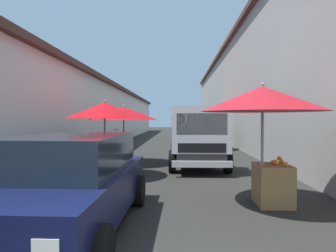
{
  "coord_description": "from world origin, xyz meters",
  "views": [
    {
      "loc": [
        -1.36,
        -0.49,
        1.71
      ],
      "look_at": [
        10.91,
        -0.04,
        1.4
      ],
      "focal_mm": 30.87,
      "sensor_mm": 36.0,
      "label": 1
    }
  ],
  "objects_px": {
    "fruit_stall_far_right": "(124,117)",
    "vendor_by_crates": "(217,136)",
    "parked_scooter": "(113,143)",
    "fruit_stall_far_left": "(205,120)",
    "fruit_stall_near_right": "(105,118)",
    "fruit_stall_near_left": "(202,116)",
    "fruit_stall_mid_lane": "(264,109)",
    "hatchback_car": "(70,182)",
    "delivery_truck": "(199,138)"
  },
  "relations": [
    {
      "from": "fruit_stall_mid_lane",
      "to": "vendor_by_crates",
      "type": "distance_m",
      "value": 8.32
    },
    {
      "from": "fruit_stall_far_left",
      "to": "delivery_truck",
      "type": "bearing_deg",
      "value": 172.58
    },
    {
      "from": "fruit_stall_near_left",
      "to": "fruit_stall_far_right",
      "type": "relative_size",
      "value": 1.01
    },
    {
      "from": "hatchback_car",
      "to": "delivery_truck",
      "type": "relative_size",
      "value": 0.8
    },
    {
      "from": "fruit_stall_far_right",
      "to": "vendor_by_crates",
      "type": "distance_m",
      "value": 5.1
    },
    {
      "from": "fruit_stall_far_right",
      "to": "fruit_stall_near_right",
      "type": "distance_m",
      "value": 2.56
    },
    {
      "from": "fruit_stall_far_right",
      "to": "delivery_truck",
      "type": "height_order",
      "value": "fruit_stall_far_right"
    },
    {
      "from": "fruit_stall_near_left",
      "to": "fruit_stall_near_right",
      "type": "distance_m",
      "value": 12.12
    },
    {
      "from": "parked_scooter",
      "to": "fruit_stall_far_left",
      "type": "bearing_deg",
      "value": -81.76
    },
    {
      "from": "fruit_stall_near_left",
      "to": "fruit_stall_mid_lane",
      "type": "relative_size",
      "value": 1.09
    },
    {
      "from": "fruit_stall_far_right",
      "to": "parked_scooter",
      "type": "relative_size",
      "value": 1.56
    },
    {
      "from": "fruit_stall_far_left",
      "to": "fruit_stall_mid_lane",
      "type": "xyz_separation_m",
      "value": [
        -10.25,
        -0.19,
        0.26
      ]
    },
    {
      "from": "fruit_stall_far_left",
      "to": "parked_scooter",
      "type": "distance_m",
      "value": 5.16
    },
    {
      "from": "parked_scooter",
      "to": "fruit_stall_near_right",
      "type": "bearing_deg",
      "value": -168.86
    },
    {
      "from": "fruit_stall_mid_lane",
      "to": "fruit_stall_near_right",
      "type": "height_order",
      "value": "fruit_stall_mid_lane"
    },
    {
      "from": "fruit_stall_near_left",
      "to": "parked_scooter",
      "type": "distance_m",
      "value": 7.03
    },
    {
      "from": "vendor_by_crates",
      "to": "fruit_stall_far_right",
      "type": "bearing_deg",
      "value": 128.13
    },
    {
      "from": "parked_scooter",
      "to": "vendor_by_crates",
      "type": "bearing_deg",
      "value": -103.33
    },
    {
      "from": "parked_scooter",
      "to": "fruit_stall_mid_lane",
      "type": "bearing_deg",
      "value": -151.55
    },
    {
      "from": "fruit_stall_near_left",
      "to": "delivery_truck",
      "type": "bearing_deg",
      "value": 174.68
    },
    {
      "from": "fruit_stall_far_left",
      "to": "fruit_stall_mid_lane",
      "type": "height_order",
      "value": "fruit_stall_mid_lane"
    },
    {
      "from": "fruit_stall_near_right",
      "to": "hatchback_car",
      "type": "bearing_deg",
      "value": -173.29
    },
    {
      "from": "hatchback_car",
      "to": "vendor_by_crates",
      "type": "distance_m",
      "value": 10.24
    },
    {
      "from": "delivery_truck",
      "to": "vendor_by_crates",
      "type": "xyz_separation_m",
      "value": [
        4.12,
        -1.18,
        -0.18
      ]
    },
    {
      "from": "fruit_stall_far_left",
      "to": "vendor_by_crates",
      "type": "relative_size",
      "value": 1.5
    },
    {
      "from": "fruit_stall_far_left",
      "to": "fruit_stall_near_right",
      "type": "distance_m",
      "value": 8.46
    },
    {
      "from": "delivery_truck",
      "to": "vendor_by_crates",
      "type": "distance_m",
      "value": 4.29
    },
    {
      "from": "parked_scooter",
      "to": "hatchback_car",
      "type": "bearing_deg",
      "value": -170.46
    },
    {
      "from": "hatchback_car",
      "to": "vendor_by_crates",
      "type": "xyz_separation_m",
      "value": [
        9.61,
        -3.53,
        0.12
      ]
    },
    {
      "from": "fruit_stall_near_left",
      "to": "parked_scooter",
      "type": "relative_size",
      "value": 1.58
    },
    {
      "from": "fruit_stall_far_left",
      "to": "hatchback_car",
      "type": "xyz_separation_m",
      "value": [
        -11.6,
        3.14,
        -0.9
      ]
    },
    {
      "from": "fruit_stall_far_right",
      "to": "vendor_by_crates",
      "type": "bearing_deg",
      "value": -51.87
    },
    {
      "from": "fruit_stall_near_left",
      "to": "fruit_stall_mid_lane",
      "type": "height_order",
      "value": "fruit_stall_near_left"
    },
    {
      "from": "vendor_by_crates",
      "to": "hatchback_car",
      "type": "bearing_deg",
      "value": 159.81
    },
    {
      "from": "fruit_stall_far_left",
      "to": "vendor_by_crates",
      "type": "height_order",
      "value": "fruit_stall_far_left"
    },
    {
      "from": "fruit_stall_near_right",
      "to": "fruit_stall_far_left",
      "type": "bearing_deg",
      "value": -25.27
    },
    {
      "from": "fruit_stall_mid_lane",
      "to": "fruit_stall_far_right",
      "type": "height_order",
      "value": "fruit_stall_mid_lane"
    },
    {
      "from": "fruit_stall_near_left",
      "to": "fruit_stall_far_left",
      "type": "relative_size",
      "value": 1.16
    },
    {
      "from": "fruit_stall_near_left",
      "to": "parked_scooter",
      "type": "height_order",
      "value": "fruit_stall_near_left"
    },
    {
      "from": "vendor_by_crates",
      "to": "fruit_stall_near_right",
      "type": "bearing_deg",
      "value": 144.74
    },
    {
      "from": "hatchback_car",
      "to": "parked_scooter",
      "type": "distance_m",
      "value": 11.03
    },
    {
      "from": "fruit_stall_mid_lane",
      "to": "vendor_by_crates",
      "type": "height_order",
      "value": "fruit_stall_mid_lane"
    },
    {
      "from": "hatchback_car",
      "to": "delivery_truck",
      "type": "bearing_deg",
      "value": -23.17
    },
    {
      "from": "fruit_stall_near_right",
      "to": "vendor_by_crates",
      "type": "bearing_deg",
      "value": -35.26
    },
    {
      "from": "fruit_stall_far_right",
      "to": "fruit_stall_near_right",
      "type": "relative_size",
      "value": 1.16
    },
    {
      "from": "fruit_stall_far_right",
      "to": "fruit_stall_near_right",
      "type": "xyz_separation_m",
      "value": [
        -2.56,
        0.05,
        -0.04
      ]
    },
    {
      "from": "fruit_stall_near_left",
      "to": "fruit_stall_mid_lane",
      "type": "distance_m",
      "value": 14.12
    },
    {
      "from": "fruit_stall_far_left",
      "to": "delivery_truck",
      "type": "xyz_separation_m",
      "value": [
        -6.11,
        0.8,
        -0.6
      ]
    },
    {
      "from": "fruit_stall_mid_lane",
      "to": "hatchback_car",
      "type": "bearing_deg",
      "value": 112.08
    },
    {
      "from": "fruit_stall_far_left",
      "to": "fruit_stall_far_right",
      "type": "xyz_separation_m",
      "value": [
        -5.09,
        3.56,
        0.13
      ]
    }
  ]
}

